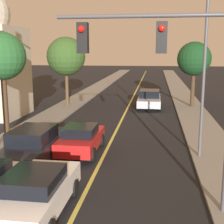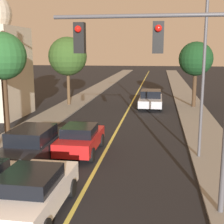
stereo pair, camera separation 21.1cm
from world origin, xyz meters
name	(u,v)px [view 2 (the right image)]	position (x,y,z in m)	size (l,w,h in m)	color
road_surface	(139,90)	(0.00, 36.00, 0.01)	(8.38, 80.00, 0.01)	black
sidewalk_left	(98,89)	(-5.44, 36.00, 0.06)	(2.50, 80.00, 0.12)	gray
sidewalk_right	(182,90)	(5.44, 36.00, 0.06)	(2.50, 80.00, 0.12)	gray
car_near_lane_front	(32,192)	(-1.17, 4.24, 0.75)	(1.93, 4.20, 1.44)	white
car_near_lane_second	(80,139)	(-1.17, 10.20, 0.75)	(1.85, 3.86, 1.43)	red
car_outer_lane_second	(34,144)	(-3.02, 8.83, 0.80)	(1.99, 5.14, 1.59)	black
car_far_oncoming	(151,99)	(1.89, 23.35, 0.79)	(2.07, 4.83, 1.56)	#A5A8B2
traffic_signal_mast	(170,68)	(2.90, 5.07, 4.52)	(5.24, 0.42, 6.12)	#47474C
streetlamp_right	(198,49)	(4.24, 10.27, 5.10)	(1.50, 0.36, 7.94)	#47474C
tree_left_near	(68,56)	(-5.62, 23.27, 4.48)	(3.45, 3.45, 6.11)	#4C3823
tree_left_far	(3,57)	(-6.07, 12.24, 4.66)	(2.65, 2.65, 5.91)	#3D2B1C
tree_right_near	(196,59)	(5.67, 23.86, 4.27)	(2.94, 2.94, 5.66)	#3D2B1C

